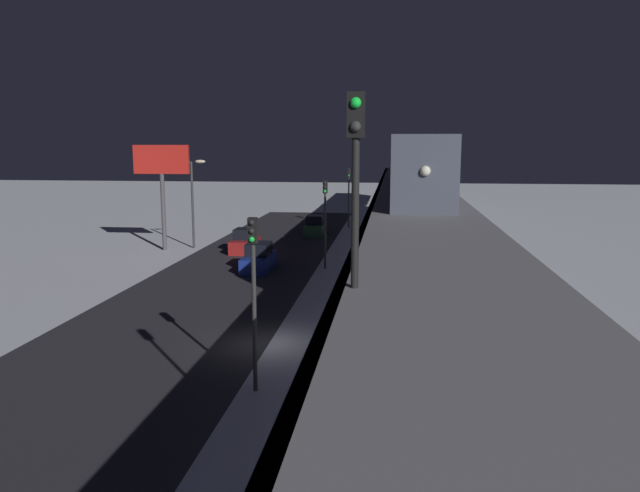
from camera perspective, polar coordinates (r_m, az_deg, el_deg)
name	(u,v)px	position (r m, az deg, el deg)	size (l,w,h in m)	color
ground_plane	(264,344)	(28.41, -5.22, -9.00)	(240.00, 240.00, 0.00)	silver
avenue_asphalt	(152,339)	(29.93, -15.24, -8.33)	(11.00, 108.64, 0.01)	#28282D
elevated_railway	(421,234)	(26.64, 9.36, 1.12)	(5.00, 108.64, 5.97)	slate
subway_train	(408,156)	(63.31, 8.15, 8.21)	(2.94, 74.07, 3.40)	#4C5160
rail_signal	(356,156)	(12.59, 3.32, 8.27)	(0.36, 0.41, 4.00)	black
sedan_red	(245,243)	(52.16, -6.96, 0.31)	(1.91, 4.17, 1.97)	#A51E1E
sedan_green	(315,227)	(61.52, -0.46, 1.77)	(1.80, 4.31, 1.97)	#2D6038
sedan_blue	(259,259)	(44.59, -5.68, -1.19)	(1.80, 4.74, 1.97)	navy
traffic_light_near	(254,279)	(22.11, -6.17, -3.06)	(0.32, 0.44, 6.40)	#2D2D2D
traffic_light_mid	(325,211)	(44.27, 0.48, 3.23)	(0.32, 0.44, 6.40)	#2D2D2D
traffic_light_far	(349,189)	(66.81, 2.68, 5.30)	(0.32, 0.44, 6.40)	#2D2D2D
commercial_billboard	(162,170)	(53.73, -14.44, 6.83)	(4.80, 0.36, 8.90)	#4C4C51
street_lamp_far	(195,193)	(54.28, -11.51, 4.83)	(1.35, 0.44, 7.65)	#38383D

